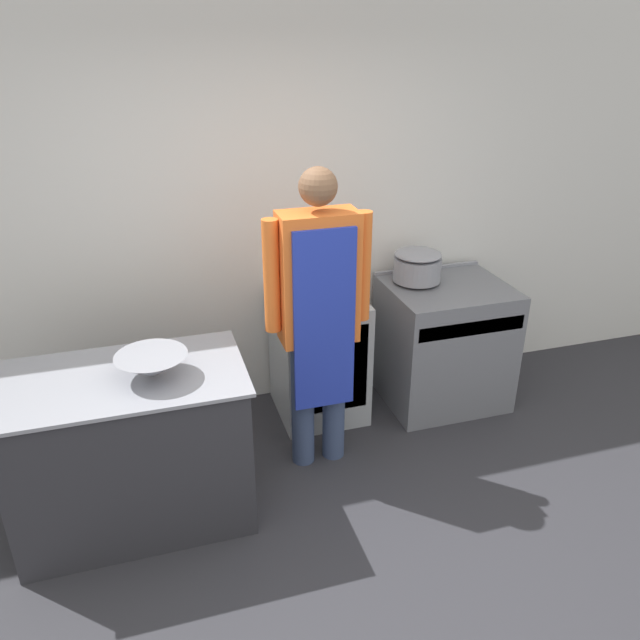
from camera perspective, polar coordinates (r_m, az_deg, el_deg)
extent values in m
plane|color=#2D2D33|center=(3.23, 4.62, -25.75)|extent=(14.00, 14.00, 0.00)
cube|color=white|center=(4.22, -5.25, 9.29)|extent=(8.00, 0.05, 2.70)
cube|color=#2D2D33|center=(3.57, -16.77, -11.32)|extent=(1.20, 0.70, 0.88)
cube|color=gray|center=(3.33, -17.72, -5.08)|extent=(1.25, 0.72, 0.02)
cube|color=slate|center=(4.56, 11.21, -2.10)|extent=(0.83, 0.72, 0.89)
cube|color=gray|center=(4.17, 13.67, -0.70)|extent=(0.76, 0.03, 0.10)
cube|color=gray|center=(4.66, 9.75, 4.71)|extent=(0.83, 0.03, 0.02)
cube|color=#A8ADB2|center=(4.32, -0.12, -3.30)|extent=(0.58, 0.60, 0.88)
cube|color=silver|center=(4.06, 1.07, -4.64)|extent=(0.49, 0.02, 0.61)
cylinder|color=#38476B|center=(3.83, -1.59, -7.57)|extent=(0.14, 0.14, 0.85)
cylinder|color=#38476B|center=(3.88, 1.26, -7.11)|extent=(0.14, 0.14, 0.85)
cube|color=orange|center=(3.49, -0.17, 3.86)|extent=(0.44, 0.22, 0.76)
cube|color=#2338B2|center=(3.47, 0.41, -0.25)|extent=(0.35, 0.02, 1.08)
cylinder|color=orange|center=(3.41, -4.47, 3.97)|extent=(0.09, 0.09, 0.64)
cylinder|color=orange|center=(3.56, 3.95, 4.87)|extent=(0.09, 0.09, 0.64)
sphere|color=brown|center=(3.34, -0.18, 12.11)|extent=(0.21, 0.21, 0.21)
cone|color=gray|center=(3.25, -15.09, -4.07)|extent=(0.36, 0.36, 0.13)
cylinder|color=gray|center=(4.37, 8.87, 4.65)|extent=(0.33, 0.33, 0.16)
ellipsoid|color=gray|center=(4.33, 8.97, 5.96)|extent=(0.32, 0.32, 0.06)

